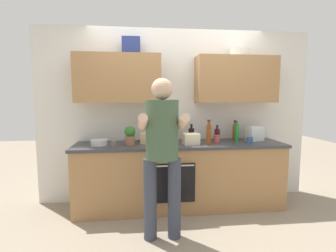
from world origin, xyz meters
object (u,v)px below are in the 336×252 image
at_px(bottle_oil, 165,137).
at_px(grocery_bag_produce, 255,133).
at_px(bottle_vinegar, 209,134).
at_px(cup_ceramic, 217,139).
at_px(bottle_wine, 217,135).
at_px(bottle_syrup, 235,132).
at_px(bottle_soda, 237,133).
at_px(mixing_bowl, 99,142).
at_px(bottle_hotsauce, 174,134).
at_px(potted_herb, 130,135).
at_px(grocery_bag_rice, 191,139).
at_px(bottle_soy, 191,134).
at_px(cup_tea, 250,140).
at_px(person_standing, 162,146).
at_px(cup_stoneware, 114,143).
at_px(grocery_bag_bread, 150,138).

bearing_deg(bottle_oil, grocery_bag_produce, 10.42).
distance_m(bottle_vinegar, cup_ceramic, 0.26).
relative_size(bottle_wine, cup_ceramic, 2.25).
relative_size(bottle_syrup, cup_ceramic, 2.83).
relative_size(bottle_soda, bottle_wine, 1.25).
bearing_deg(bottle_soda, mixing_bowl, -178.39).
distance_m(bottle_hotsauce, bottle_oil, 0.37).
bearing_deg(bottle_soda, bottle_wine, 157.85).
bearing_deg(bottle_oil, potted_herb, 167.05).
relative_size(bottle_syrup, grocery_bag_rice, 1.40).
xyz_separation_m(bottle_syrup, bottle_soy, (-0.66, -0.05, -0.02)).
distance_m(bottle_vinegar, bottle_hotsauce, 0.54).
bearing_deg(cup_tea, bottle_soy, 164.19).
xyz_separation_m(person_standing, bottle_wine, (0.87, 0.91, -0.03)).
relative_size(cup_tea, mixing_bowl, 0.40).
height_order(bottle_soy, cup_stoneware, bottle_soy).
height_order(bottle_vinegar, potted_herb, bottle_vinegar).
relative_size(bottle_soy, bottle_soda, 0.87).
height_order(bottle_oil, grocery_bag_rice, bottle_oil).
bearing_deg(bottle_syrup, bottle_soy, -175.69).
bearing_deg(bottle_hotsauce, bottle_soy, -10.91).
bearing_deg(potted_herb, grocery_bag_rice, -2.95).
relative_size(bottle_syrup, bottle_wine, 1.25).
height_order(bottle_syrup, cup_stoneware, bottle_syrup).
bearing_deg(grocery_bag_produce, bottle_vinegar, -160.27).
height_order(bottle_syrup, grocery_bag_bread, bottle_syrup).
bearing_deg(bottle_syrup, bottle_hotsauce, -179.73).
height_order(cup_ceramic, grocery_bag_bread, grocery_bag_bread).
xyz_separation_m(bottle_vinegar, bottle_hotsauce, (-0.40, 0.35, -0.04)).
bearing_deg(grocery_bag_produce, cup_tea, -130.83).
bearing_deg(mixing_bowl, grocery_bag_bread, 8.30).
relative_size(cup_tea, grocery_bag_rice, 0.42).
relative_size(bottle_soy, bottle_oil, 0.92).
xyz_separation_m(bottle_oil, grocery_bag_bread, (-0.19, 0.23, -0.04)).
xyz_separation_m(bottle_oil, cup_stoneware, (-0.65, 0.02, -0.08)).
relative_size(bottle_vinegar, mixing_bowl, 1.54).
bearing_deg(bottle_hotsauce, grocery_bag_bread, -164.95).
distance_m(bottle_syrup, grocery_bag_produce, 0.28).
relative_size(person_standing, bottle_oil, 6.39).
height_order(potted_herb, grocery_bag_produce, potted_herb).
relative_size(bottle_hotsauce, potted_herb, 1.07).
xyz_separation_m(bottle_soda, grocery_bag_rice, (-0.68, -0.12, -0.05)).
height_order(mixing_bowl, potted_herb, potted_herb).
height_order(cup_ceramic, grocery_bag_produce, grocery_bag_produce).
relative_size(bottle_soda, grocery_bag_bread, 1.10).
xyz_separation_m(bottle_wine, grocery_bag_bread, (-0.97, -0.06, -0.02)).
bearing_deg(grocery_bag_produce, potted_herb, -175.47).
height_order(bottle_hotsauce, bottle_soda, bottle_soda).
bearing_deg(cup_ceramic, bottle_oil, -168.40).
height_order(bottle_oil, mixing_bowl, bottle_oil).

